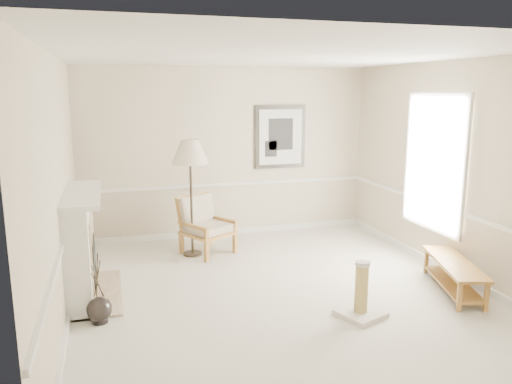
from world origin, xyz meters
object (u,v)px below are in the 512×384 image
(armchair, at_px, (204,222))
(scratching_post, at_px, (361,299))
(floor_vase, at_px, (99,310))
(bench, at_px, (454,271))
(floor_lamp, at_px, (190,155))

(armchair, bearing_deg, scratching_post, -96.05)
(floor_vase, distance_m, armchair, 2.64)
(bench, height_order, scratching_post, scratching_post)
(floor_vase, relative_size, armchair, 0.83)
(armchair, distance_m, scratching_post, 3.06)
(floor_vase, height_order, armchair, armchair)
(armchair, relative_size, scratching_post, 1.48)
(floor_lamp, height_order, bench, floor_lamp)
(floor_vase, bearing_deg, bench, -4.45)
(floor_vase, xyz_separation_m, bench, (4.30, -0.33, 0.11))
(armchair, xyz_separation_m, floor_lamp, (-0.20, -0.09, 1.08))
(floor_vase, height_order, bench, floor_vase)
(bench, bearing_deg, floor_lamp, 141.41)
(armchair, relative_size, floor_lamp, 0.54)
(bench, bearing_deg, scratching_post, -167.50)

